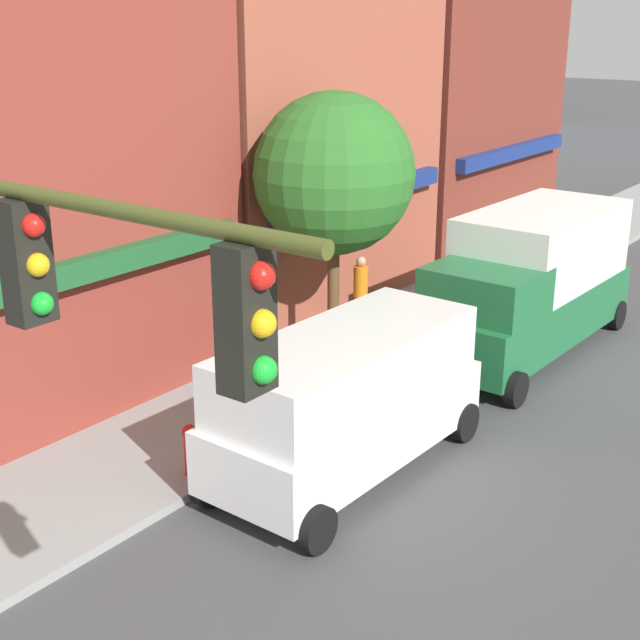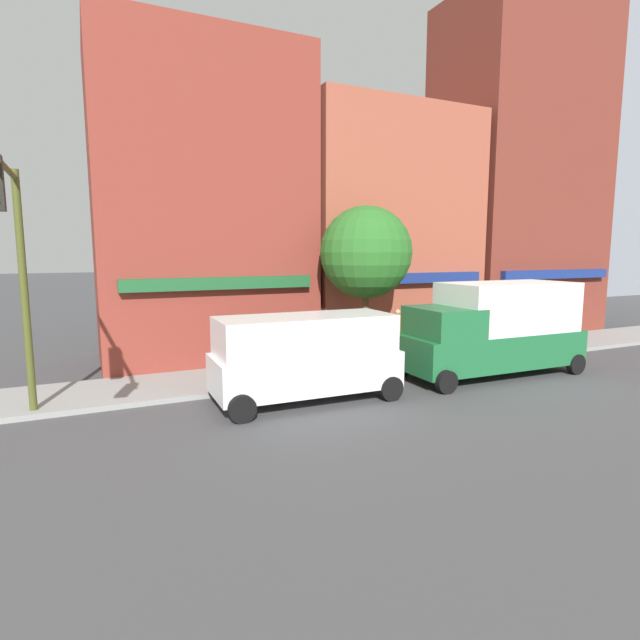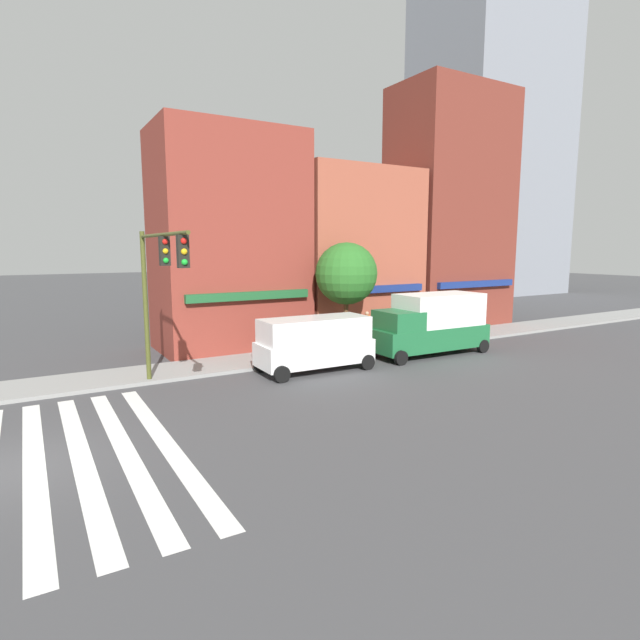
{
  "view_description": "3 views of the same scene",
  "coord_description": "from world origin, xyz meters",
  "px_view_note": "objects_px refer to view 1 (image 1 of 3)",
  "views": [
    {
      "loc": [
        0.83,
        -2.62,
        6.98
      ],
      "look_at": [
        12.3,
        6.0,
        2.0
      ],
      "focal_mm": 50.0,
      "sensor_mm": 36.0,
      "label": 1
    },
    {
      "loc": [
        5.99,
        -7.43,
        4.04
      ],
      "look_at": [
        12.3,
        6.0,
        2.0
      ],
      "focal_mm": 28.0,
      "sensor_mm": 36.0,
      "label": 2
    },
    {
      "loc": [
        0.67,
        -13.65,
        5.33
      ],
      "look_at": [
        12.3,
        6.0,
        2.0
      ],
      "focal_mm": 28.0,
      "sensor_mm": 36.0,
      "label": 3
    }
  ],
  "objects_px": {
    "box_truck_green": "(529,281)",
    "fire_hydrant": "(190,447)",
    "pedestrian_orange_vest": "(361,294)",
    "van_white": "(347,397)",
    "street_tree": "(334,174)"
  },
  "relations": [
    {
      "from": "box_truck_green",
      "to": "fire_hydrant",
      "type": "relative_size",
      "value": 7.42
    },
    {
      "from": "pedestrian_orange_vest",
      "to": "fire_hydrant",
      "type": "relative_size",
      "value": 2.1
    },
    {
      "from": "van_white",
      "to": "box_truck_green",
      "type": "distance_m",
      "value": 6.7
    },
    {
      "from": "van_white",
      "to": "street_tree",
      "type": "height_order",
      "value": "street_tree"
    },
    {
      "from": "pedestrian_orange_vest",
      "to": "street_tree",
      "type": "distance_m",
      "value": 3.4
    },
    {
      "from": "pedestrian_orange_vest",
      "to": "fire_hydrant",
      "type": "height_order",
      "value": "pedestrian_orange_vest"
    },
    {
      "from": "fire_hydrant",
      "to": "street_tree",
      "type": "xyz_separation_m",
      "value": [
        5.25,
        1.1,
        3.39
      ]
    },
    {
      "from": "box_truck_green",
      "to": "pedestrian_orange_vest",
      "type": "bearing_deg",
      "value": 116.78
    },
    {
      "from": "van_white",
      "to": "fire_hydrant",
      "type": "relative_size",
      "value": 5.99
    },
    {
      "from": "van_white",
      "to": "box_truck_green",
      "type": "relative_size",
      "value": 0.81
    },
    {
      "from": "van_white",
      "to": "box_truck_green",
      "type": "bearing_deg",
      "value": 1.36
    },
    {
      "from": "van_white",
      "to": "fire_hydrant",
      "type": "height_order",
      "value": "van_white"
    },
    {
      "from": "box_truck_green",
      "to": "pedestrian_orange_vest",
      "type": "xyz_separation_m",
      "value": [
        -1.55,
        3.26,
        -0.51
      ]
    },
    {
      "from": "fire_hydrant",
      "to": "box_truck_green",
      "type": "bearing_deg",
      "value": -11.36
    },
    {
      "from": "street_tree",
      "to": "box_truck_green",
      "type": "bearing_deg",
      "value": -41.11
    }
  ]
}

